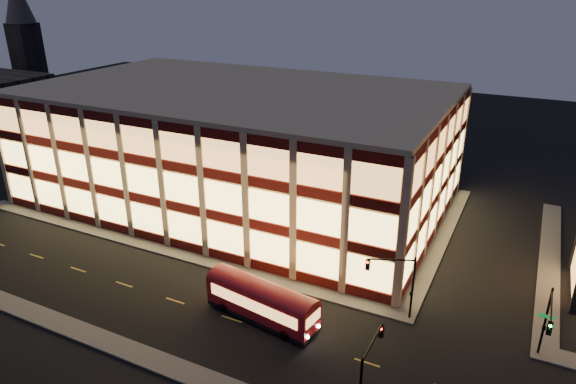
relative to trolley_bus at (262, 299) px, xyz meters
The scene contains 11 objects.
ground 13.26m from the trolley_bus, 158.88° to the left, with size 200.00×200.00×0.00m, color black.
sidewalk_office_south 16.38m from the trolley_bus, 159.41° to the left, with size 54.00×2.00×0.15m, color #514F4C.
sidewalk_office_east 24.31m from the trolley_bus, 63.65° to the left, with size 2.00×30.00×0.15m, color #514F4C.
sidewalk_tower_west 30.81m from the trolley_bus, 44.95° to the left, with size 2.00×30.00×0.15m, color #514F4C.
sidewalk_near 14.89m from the trolley_bus, 145.94° to the right, with size 100.00×2.00×0.15m, color #514F4C.
office_building 26.95m from the trolley_bus, 125.00° to the left, with size 50.45×30.45×14.50m.
church_tower 93.88m from the trolley_bus, 151.46° to the left, with size 5.00×5.00×18.00m, color #2D2621.
traffic_signal_far 11.35m from the trolley_bus, 26.46° to the left, with size 3.79×1.87×6.00m.
traffic_signal_right 21.76m from the trolley_bus, 10.92° to the left, with size 1.20×4.37×6.00m.
traffic_signal_near 13.09m from the trolley_bus, 29.24° to the right, with size 0.32×4.45×6.00m.
trolley_bus is the anchor object (origin of this frame).
Camera 1 is at (30.31, -36.14, 26.88)m, focal length 32.00 mm.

